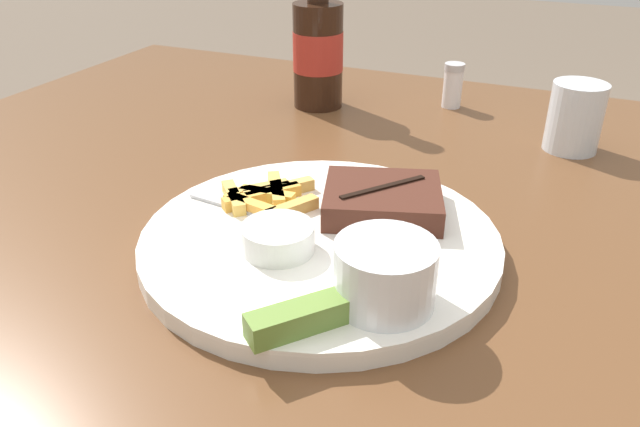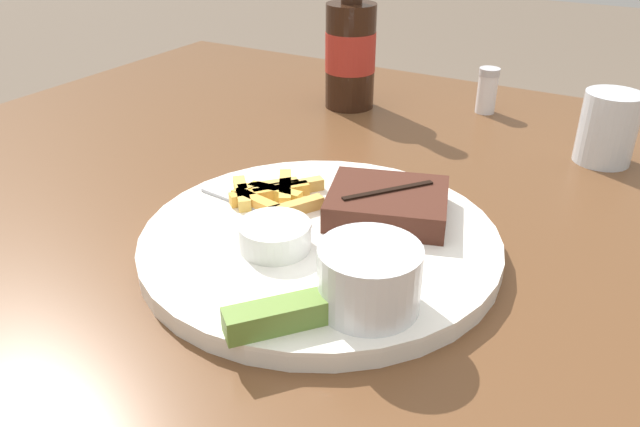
{
  "view_description": "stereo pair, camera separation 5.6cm",
  "coord_description": "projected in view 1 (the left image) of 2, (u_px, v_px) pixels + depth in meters",
  "views": [
    {
      "loc": [
        0.2,
        -0.45,
        1.05
      ],
      "look_at": [
        0.0,
        0.0,
        0.78
      ],
      "focal_mm": 35.0,
      "sensor_mm": 36.0,
      "label": 1
    },
    {
      "loc": [
        0.25,
        -0.42,
        1.05
      ],
      "look_at": [
        0.0,
        0.0,
        0.78
      ],
      "focal_mm": 35.0,
      "sensor_mm": 36.0,
      "label": 2
    }
  ],
  "objects": [
    {
      "name": "steak_portion",
      "position": [
        382.0,
        200.0,
        0.6
      ],
      "size": [
        0.13,
        0.12,
        0.03
      ],
      "color": "#472319",
      "rests_on": "dinner_plate"
    },
    {
      "name": "coleslaw_cup",
      "position": [
        385.0,
        270.0,
        0.46
      ],
      "size": [
        0.08,
        0.08,
        0.05
      ],
      "color": "white",
      "rests_on": "dinner_plate"
    },
    {
      "name": "fork_utensil",
      "position": [
        243.0,
        208.0,
        0.61
      ],
      "size": [
        0.13,
        0.03,
        0.0
      ],
      "rotation": [
        0.0,
        0.0,
        6.17
      ],
      "color": "#B7B7BC",
      "rests_on": "dinner_plate"
    },
    {
      "name": "dining_table",
      "position": [
        320.0,
        314.0,
        0.61
      ],
      "size": [
        1.26,
        1.18,
        0.74
      ],
      "color": "brown",
      "rests_on": "ground_plane"
    },
    {
      "name": "fries_pile",
      "position": [
        265.0,
        197.0,
        0.62
      ],
      "size": [
        0.11,
        0.1,
        0.01
      ],
      "color": "#E1B051",
      "rests_on": "dinner_plate"
    },
    {
      "name": "drinking_glass",
      "position": [
        575.0,
        117.0,
        0.77
      ],
      "size": [
        0.07,
        0.07,
        0.09
      ],
      "color": "silver",
      "rests_on": "dining_table"
    },
    {
      "name": "dinner_plate",
      "position": [
        320.0,
        241.0,
        0.57
      ],
      "size": [
        0.33,
        0.33,
        0.02
      ],
      "color": "white",
      "rests_on": "dining_table"
    },
    {
      "name": "beer_bottle",
      "position": [
        318.0,
        49.0,
        0.9
      ],
      "size": [
        0.07,
        0.07,
        0.24
      ],
      "color": "black",
      "rests_on": "dining_table"
    },
    {
      "name": "pickle_spear",
      "position": [
        298.0,
        319.0,
        0.44
      ],
      "size": [
        0.07,
        0.07,
        0.02
      ],
      "color": "olive",
      "rests_on": "dinner_plate"
    },
    {
      "name": "salt_shaker",
      "position": [
        453.0,
        85.0,
        0.92
      ],
      "size": [
        0.03,
        0.03,
        0.07
      ],
      "color": "white",
      "rests_on": "dining_table"
    },
    {
      "name": "dipping_sauce_cup",
      "position": [
        278.0,
        237.0,
        0.54
      ],
      "size": [
        0.06,
        0.06,
        0.02
      ],
      "color": "silver",
      "rests_on": "dinner_plate"
    }
  ]
}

